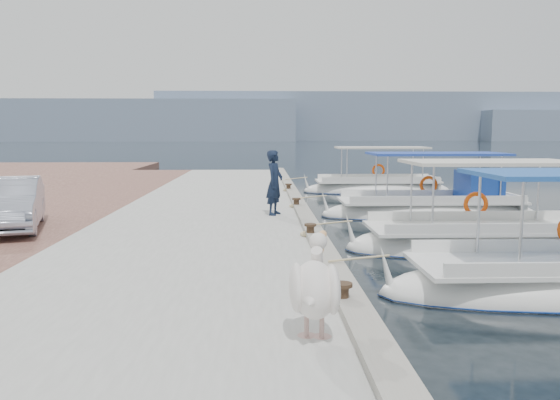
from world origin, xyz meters
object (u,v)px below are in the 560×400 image
object	(u,v)px
fishing_caique_e	(377,190)
fisherman	(275,183)
fishing_caique_c	(481,245)
pelican	(315,286)
parked_car	(10,204)
fishing_caique_d	(432,211)

from	to	relation	value
fishing_caique_e	fisherman	xyz separation A→B (m)	(-5.32, -10.60, 1.33)
fishing_caique_c	fishing_caique_e	bearing A→B (deg)	89.06
pelican	parked_car	size ratio (longest dim) A/B	0.39
fishing_caique_e	pelican	bearing A→B (deg)	-104.06
fishing_caique_e	fisherman	bearing A→B (deg)	-116.68
pelican	fishing_caique_e	bearing A→B (deg)	75.94
fishing_caique_d	fisherman	distance (m)	6.38
fishing_caique_c	parked_car	xyz separation A→B (m)	(-11.78, 0.47, 1.03)
fishing_caique_c	fisherman	size ratio (longest dim) A/B	3.59
fishing_caique_c	fishing_caique_e	world-z (taller)	same
fishing_caique_c	fishing_caique_e	size ratio (longest dim) A/B	0.94
fishing_caique_e	pelican	distance (m)	20.99
fishing_caique_c	fishing_caique_d	world-z (taller)	same
pelican	fisherman	bearing A→B (deg)	91.35
fishing_caique_d	fisherman	size ratio (longest dim) A/B	4.01
fishing_caique_c	pelican	world-z (taller)	fishing_caique_c
fishing_caique_c	parked_car	world-z (taller)	fishing_caique_c
fishing_caique_e	fisherman	distance (m)	11.93
parked_car	fishing_caique_d	bearing A→B (deg)	4.68
fishing_caique_e	pelican	size ratio (longest dim) A/B	4.74
fishing_caique_c	fishing_caique_d	distance (m)	5.52
fishing_caique_d	fishing_caique_e	bearing A→B (deg)	92.13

